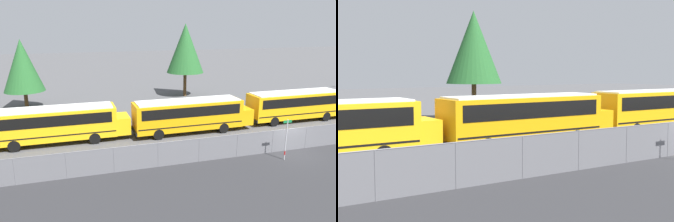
% 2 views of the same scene
% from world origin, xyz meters
% --- Properties ---
extents(school_bus_2, '(11.42, 2.56, 3.09)m').
position_xyz_m(school_bus_2, '(-5.96, 6.59, 1.83)').
color(school_bus_2, orange).
rests_on(school_bus_2, ground_plane).
extents(school_bus_3, '(11.42, 2.56, 3.09)m').
position_xyz_m(school_bus_3, '(6.02, 7.00, 1.83)').
color(school_bus_3, '#EDA80F').
rests_on(school_bus_3, ground_plane).
extents(tree_3, '(5.07, 5.07, 9.92)m').
position_xyz_m(tree_3, '(-1.03, 21.77, 6.60)').
color(tree_3, '#51381E').
rests_on(tree_3, ground_plane).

